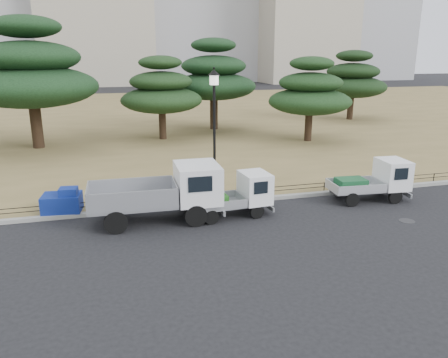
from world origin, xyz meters
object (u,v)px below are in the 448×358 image
object	(u,v)px
truck_large	(164,191)
truck_kei_rear	(374,180)
tarp_pile	(63,202)
street_lamp	(214,114)
truck_kei_front	(237,195)

from	to	relation	value
truck_large	truck_kei_rear	xyz separation A→B (m)	(9.27, 0.07, -0.31)
truck_large	tarp_pile	distance (m)	4.26
truck_large	street_lamp	world-z (taller)	street_lamp
truck_kei_rear	tarp_pile	xyz separation A→B (m)	(-13.12, 1.63, -0.34)
truck_large	street_lamp	bearing A→B (deg)	34.22
truck_large	tarp_pile	size ratio (longest dim) A/B	3.14
truck_large	street_lamp	xyz separation A→B (m)	(2.40, 1.55, 2.67)
truck_kei_front	truck_kei_rear	world-z (taller)	truck_kei_rear
truck_kei_front	truck_large	bearing A→B (deg)	172.03
truck_large	truck_kei_rear	bearing A→B (deg)	1.88
truck_kei_rear	street_lamp	world-z (taller)	street_lamp
street_lamp	tarp_pile	size ratio (longest dim) A/B	3.45
street_lamp	tarp_pile	bearing A→B (deg)	178.50
truck_kei_front	truck_kei_rear	bearing A→B (deg)	-2.17
tarp_pile	truck_kei_rear	bearing A→B (deg)	-7.10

